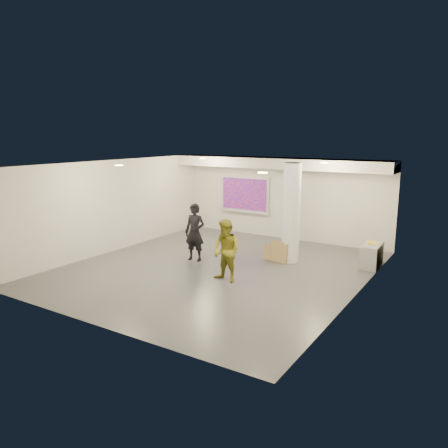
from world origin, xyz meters
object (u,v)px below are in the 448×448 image
Objects in this scene: credenza at (372,255)px; woman at (195,232)px; projection_screen at (245,195)px; man at (226,251)px; column at (291,213)px.

credenza is 5.29m from woman.
projection_screen is at bearing 158.08° from credenza.
projection_screen is at bearing 89.87° from woman.
woman reaches higher than man.
column is 2.60× the size of credenza.
woman is (-2.54, -1.42, -0.62)m from column.
column is 2.76m from man.
projection_screen is at bearing 123.81° from man.
woman is at bearing -150.84° from column.
credenza is (5.32, -1.83, -1.19)m from projection_screen.
woman reaches higher than credenza.
man is (-2.90, -3.41, 0.49)m from credenza.
projection_screen is 5.75m from credenza.
man reaches higher than credenza.
column is 2.64m from credenza.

